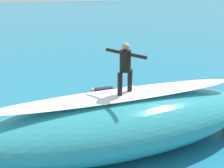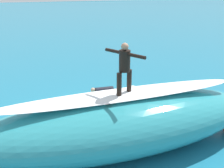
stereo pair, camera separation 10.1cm
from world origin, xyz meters
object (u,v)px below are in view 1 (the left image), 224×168
object	(u,v)px
surfer_riding	(125,65)
surfer_paddling	(107,90)
surfboard_riding	(125,94)
surfboard_paddling	(104,94)

from	to	relation	value
surfer_riding	surfer_paddling	distance (m)	5.31
surfboard_riding	surfboard_paddling	world-z (taller)	surfboard_riding
surfer_riding	surfer_paddling	bearing A→B (deg)	-130.21
surfer_paddling	surfboard_paddling	bearing A→B (deg)	0.00
surfboard_riding	surfer_paddling	size ratio (longest dim) A/B	1.10
surfboard_riding	surfer_riding	world-z (taller)	surfer_riding
surfer_riding	surfboard_riding	bearing A→B (deg)	147.62
surfer_riding	surfboard_paddling	xyz separation A→B (m)	(-0.49, -4.59, -2.79)
surfboard_paddling	surfer_paddling	xyz separation A→B (m)	(-0.14, 0.00, 0.19)
surfboard_riding	surfer_riding	distance (m)	0.94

